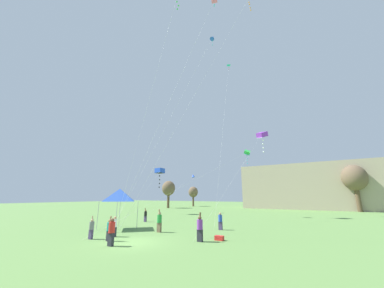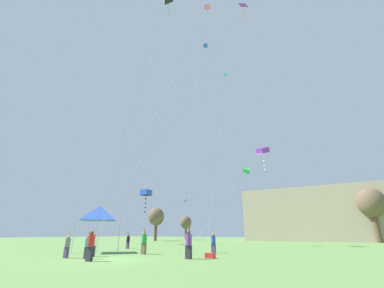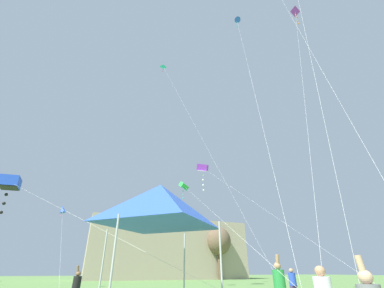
# 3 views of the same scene
# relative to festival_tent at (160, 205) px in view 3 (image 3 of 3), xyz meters

# --- Properties ---
(distant_building) EXTENTS (32.22, 10.22, 11.15)m
(distant_building) POSITION_rel_festival_tent_xyz_m (15.11, 48.05, 2.25)
(distant_building) COLOR tan
(distant_building) RESTS_ON ground
(tree_far_left) EXTENTS (4.84, 4.84, 9.76)m
(tree_far_left) POSITION_rel_festival_tent_xyz_m (24.18, 42.21, 3.61)
(tree_far_left) COLOR brown
(tree_far_left) RESTS_ON ground
(festival_tent) EXTENTS (2.99, 2.99, 3.96)m
(festival_tent) POSITION_rel_festival_tent_xyz_m (0.00, 0.00, 0.00)
(festival_tent) COLOR #B7B7BC
(festival_tent) RESTS_ON ground
(person_green_shirt) EXTENTS (0.42, 0.42, 2.03)m
(person_green_shirt) POSITION_rel_festival_tent_xyz_m (4.77, 0.73, -2.34)
(person_green_shirt) COLOR brown
(person_green_shirt) RESTS_ON ground
(person_blue_shirt) EXTENTS (0.38, 0.38, 1.62)m
(person_blue_shirt) POSITION_rel_festival_tent_xyz_m (9.03, 4.90, -2.45)
(person_blue_shirt) COLOR #473860
(person_blue_shirt) RESTS_ON ground
(person_black_shirt) EXTENTS (0.35, 0.35, 1.71)m
(person_black_shirt) POSITION_rel_festival_tent_xyz_m (-1.96, 6.12, -2.50)
(person_black_shirt) COLOR #473860
(person_black_shirt) RESTS_ON ground
(kite_cyan_delta_0) EXTENTS (4.06, 16.52, 28.93)m
(kite_cyan_delta_0) POSITION_rel_festival_tent_xyz_m (4.95, 20.43, 24.89)
(kite_cyan_delta_0) COLOR silver
(kite_cyan_delta_0) RESTS_ON ground
(kite_blue_diamond_1) EXTENTS (2.47, 17.22, 7.70)m
(kite_blue_diamond_1) POSITION_rel_festival_tent_xyz_m (-4.46, 22.32, 3.92)
(kite_blue_diamond_1) COLOR silver
(kite_blue_diamond_1) RESTS_ON ground
(kite_green_box_2) EXTENTS (6.36, 25.00, 10.92)m
(kite_green_box_2) POSITION_rel_festival_tent_xyz_m (7.88, 19.31, 6.95)
(kite_green_box_2) COLOR silver
(kite_green_box_2) RESTS_ON ground
(kite_purple_box_3) EXTENTS (1.98, 21.68, 13.82)m
(kite_purple_box_3) POSITION_rel_festival_tent_xyz_m (10.49, 19.65, 9.71)
(kite_purple_box_3) COLOR silver
(kite_purple_box_3) RESTS_ON ground
(kite_blue_diamond_4) EXTENTS (6.10, 9.51, 23.63)m
(kite_blue_diamond_4) POSITION_rel_festival_tent_xyz_m (8.16, 6.05, 19.75)
(kite_blue_diamond_4) COLOR silver
(kite_blue_diamond_4) RESTS_ON ground
(kite_blue_box_6) EXTENTS (11.99, 20.10, 8.37)m
(kite_blue_box_6) POSITION_rel_festival_tent_xyz_m (-8.22, 16.25, 4.50)
(kite_blue_box_6) COLOR silver
(kite_blue_box_6) RESTS_ON ground
(kite_purple_delta_8) EXTENTS (11.22, 7.25, 24.66)m
(kite_purple_delta_8) POSITION_rel_festival_tent_xyz_m (13.59, 3.87, 20.76)
(kite_purple_delta_8) COLOR silver
(kite_purple_delta_8) RESTS_ON ground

